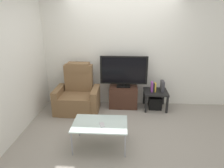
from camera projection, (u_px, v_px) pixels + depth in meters
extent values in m
plane|color=gray|center=(119.00, 124.00, 4.15)|extent=(6.40, 6.40, 0.00)
cube|color=silver|center=(121.00, 51.00, 4.78)|extent=(6.40, 0.06, 2.60)
cube|color=silver|center=(21.00, 61.00, 3.82)|extent=(0.06, 4.48, 2.60)
cube|color=#3D2319|center=(123.00, 97.00, 4.87)|extent=(0.66, 0.41, 0.50)
cube|color=black|center=(123.00, 96.00, 4.66)|extent=(0.61, 0.02, 0.02)
cube|color=black|center=(123.00, 94.00, 4.69)|extent=(0.34, 0.11, 0.04)
cube|color=black|center=(123.00, 86.00, 4.80)|extent=(0.32, 0.20, 0.03)
cube|color=black|center=(123.00, 85.00, 4.79)|extent=(0.06, 0.04, 0.05)
cube|color=black|center=(124.00, 70.00, 4.67)|extent=(1.09, 0.05, 0.66)
cube|color=black|center=(124.00, 70.00, 4.65)|extent=(1.01, 0.01, 0.59)
cube|color=brown|center=(77.00, 103.00, 4.65)|extent=(0.70, 0.72, 0.42)
cube|color=brown|center=(79.00, 78.00, 4.73)|extent=(0.64, 0.20, 0.62)
cube|color=brown|center=(78.00, 67.00, 4.67)|extent=(0.50, 0.26, 0.20)
cube|color=brown|center=(59.00, 99.00, 4.65)|extent=(0.14, 0.68, 0.56)
cube|color=brown|center=(95.00, 100.00, 4.60)|extent=(0.14, 0.68, 0.56)
cube|color=black|center=(156.00, 92.00, 4.73)|extent=(0.54, 0.54, 0.04)
cube|color=black|center=(146.00, 104.00, 4.59)|extent=(0.04, 0.04, 0.40)
cube|color=black|center=(167.00, 105.00, 4.56)|extent=(0.04, 0.04, 0.40)
cube|color=black|center=(144.00, 96.00, 5.04)|extent=(0.04, 0.04, 0.40)
cube|color=black|center=(163.00, 97.00, 5.01)|extent=(0.04, 0.04, 0.40)
cube|color=black|center=(155.00, 102.00, 4.82)|extent=(0.29, 0.29, 0.29)
cube|color=purple|center=(152.00, 87.00, 4.67)|extent=(0.04, 0.14, 0.23)
cube|color=#262626|center=(154.00, 87.00, 4.68)|extent=(0.04, 0.11, 0.19)
cube|color=gold|center=(155.00, 87.00, 4.67)|extent=(0.03, 0.14, 0.20)
cube|color=#333338|center=(162.00, 86.00, 4.68)|extent=(0.07, 0.20, 0.25)
cube|color=#B2C6C1|center=(100.00, 124.00, 3.35)|extent=(0.90, 0.60, 0.02)
cylinder|color=gray|center=(72.00, 144.00, 3.19)|extent=(0.02, 0.02, 0.41)
cylinder|color=gray|center=(125.00, 146.00, 3.14)|extent=(0.02, 0.02, 0.41)
cylinder|color=gray|center=(79.00, 126.00, 3.70)|extent=(0.02, 0.02, 0.41)
cylinder|color=gray|center=(125.00, 127.00, 3.65)|extent=(0.02, 0.02, 0.41)
cube|color=#B7B7BC|center=(102.00, 125.00, 3.29)|extent=(0.11, 0.16, 0.01)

